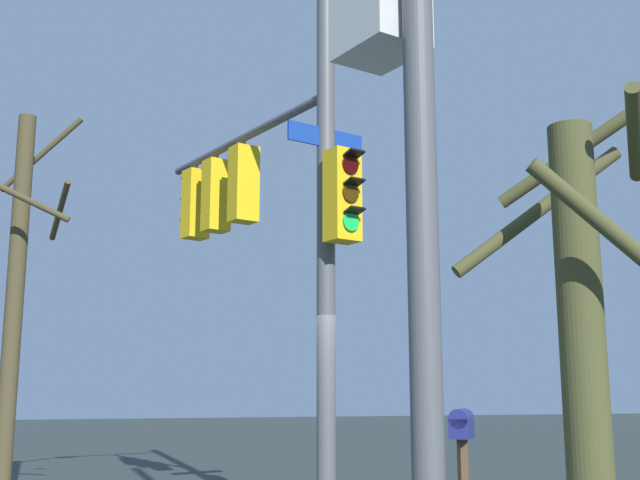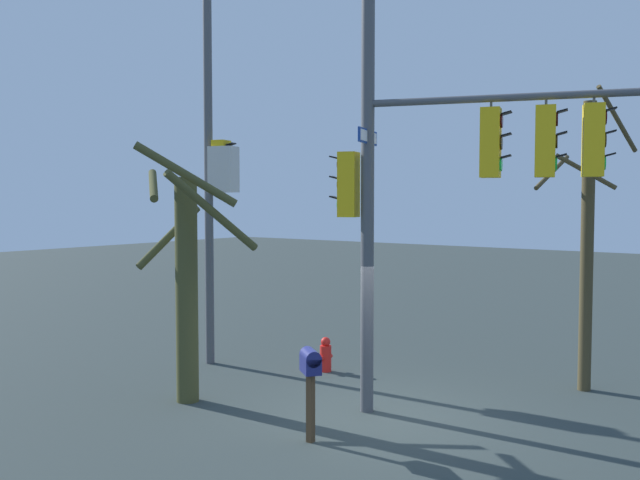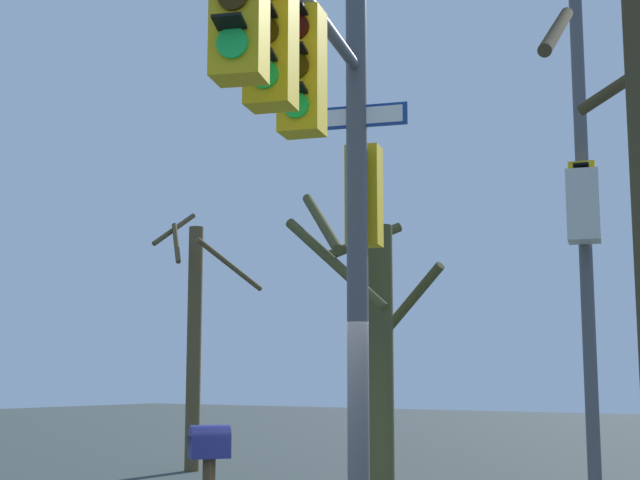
% 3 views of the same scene
% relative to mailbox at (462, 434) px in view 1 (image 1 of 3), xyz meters
% --- Properties ---
extents(main_signal_pole_assembly, '(3.26, 5.08, 8.61)m').
position_rel_mailbox_xyz_m(main_signal_pole_assembly, '(-2.26, 0.81, 3.52)').
color(main_signal_pole_assembly, '#4C4F54').
rests_on(main_signal_pole_assembly, ground).
extents(mailbox, '(0.46, 0.49, 1.41)m').
position_rel_mailbox_xyz_m(mailbox, '(0.00, 0.00, 0.00)').
color(mailbox, '#4C3823').
rests_on(mailbox, ground).
extents(bare_tree_behind_pole, '(2.01, 2.07, 4.57)m').
position_rel_mailbox_xyz_m(bare_tree_behind_pole, '(-0.35, -3.05, 1.17)').
color(bare_tree_behind_pole, '#454725').
rests_on(bare_tree_behind_pole, ground).
extents(bare_tree_across_street, '(1.55, 1.58, 5.63)m').
position_rel_mailbox_xyz_m(bare_tree_across_street, '(-5.40, 2.40, 1.77)').
color(bare_tree_across_street, '#453C25').
rests_on(bare_tree_across_street, ground).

